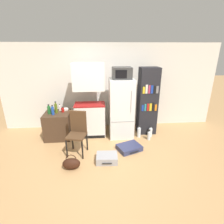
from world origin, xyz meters
TOP-DOWN VIEW (x-y plane):
  - ground_plane at (0.00, 0.00)m, footprint 24.00×24.00m
  - wall_back at (0.20, 2.00)m, footprint 6.40×0.10m
  - side_table at (-1.29, 1.27)m, footprint 0.66×0.66m
  - kitchen_hutch at (-0.41, 1.35)m, footprint 0.82×0.50m
  - refrigerator at (0.44, 1.27)m, footprint 0.64×0.68m
  - microwave at (0.44, 1.27)m, footprint 0.48×0.41m
  - bookshelf at (1.19, 1.40)m, footprint 0.51×0.41m
  - bottle_blue_soda at (-1.35, 1.16)m, footprint 0.08×0.08m
  - bottle_ketchup_red at (-1.14, 1.34)m, footprint 0.08×0.08m
  - bottle_olive_oil at (-1.30, 1.29)m, footprint 0.08×0.08m
  - bottle_green_tall at (-1.47, 1.24)m, footprint 0.09×0.09m
  - bottle_milk_white at (-1.24, 1.46)m, footprint 0.06×0.06m
  - bowl at (-1.10, 1.50)m, footprint 0.17×0.17m
  - chair at (-0.67, 0.49)m, footprint 0.48×0.48m
  - suitcase_large_flat at (0.54, 0.46)m, footprint 0.65×0.58m
  - suitcase_small_flat at (-0.02, 0.04)m, footprint 0.47×0.39m
  - handbag at (-0.76, -0.15)m, footprint 0.36×0.20m
  - water_bottle_front at (1.16, 0.92)m, footprint 0.08×0.08m
  - water_bottle_middle at (0.92, 1.09)m, footprint 0.10×0.10m
  - water_bottle_back at (1.25, 1.09)m, footprint 0.09×0.09m

SIDE VIEW (x-z plane):
  - ground_plane at x=0.00m, z-range 0.00..0.00m
  - suitcase_large_flat at x=0.54m, z-range 0.00..0.12m
  - suitcase_small_flat at x=-0.02m, z-range 0.00..0.16m
  - water_bottle_front at x=1.16m, z-range -0.02..0.26m
  - handbag at x=-0.76m, z-range -0.04..0.29m
  - water_bottle_back at x=1.25m, z-range -0.02..0.29m
  - water_bottle_middle at x=0.92m, z-range -0.03..0.32m
  - side_table at x=-1.29m, z-range 0.00..0.71m
  - chair at x=-0.67m, z-range 0.08..1.08m
  - bowl at x=-1.10m, z-range 0.71..0.75m
  - bottle_ketchup_red at x=-1.14m, z-range 0.70..0.84m
  - bottle_milk_white at x=-1.24m, z-range 0.69..0.87m
  - refrigerator at x=0.44m, z-range 0.00..1.59m
  - bottle_green_tall at x=-1.47m, z-range 0.69..0.94m
  - bottle_blue_soda at x=-1.35m, z-range 0.69..0.95m
  - bottle_olive_oil at x=-1.30m, z-range 0.68..1.00m
  - kitchen_hutch at x=-0.41m, z-range -0.07..1.92m
  - bookshelf at x=1.19m, z-range 0.00..1.87m
  - wall_back at x=0.20m, z-range 0.00..2.48m
  - microwave at x=0.44m, z-range 1.59..1.89m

